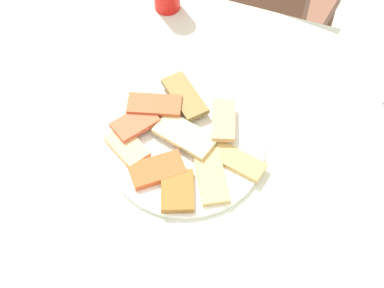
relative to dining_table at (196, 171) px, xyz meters
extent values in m
plane|color=#ABABA7|center=(0.00, 0.00, -0.66)|extent=(6.00, 6.00, 0.00)
cube|color=silver|center=(0.00, 0.00, 0.06)|extent=(1.20, 0.95, 0.02)
cylinder|color=#55485A|center=(-0.54, 0.41, -0.31)|extent=(0.04, 0.04, 0.70)
cube|color=brown|center=(-0.07, 0.77, -0.22)|extent=(0.47, 0.47, 0.06)
cylinder|color=brown|center=(0.15, 0.94, -0.45)|extent=(0.03, 0.03, 0.41)
cylinder|color=brown|center=(-0.23, 0.99, -0.45)|extent=(0.03, 0.03, 0.41)
cylinder|color=brown|center=(0.09, 0.56, -0.45)|extent=(0.03, 0.03, 0.41)
cylinder|color=brown|center=(-0.28, 0.61, -0.45)|extent=(0.03, 0.03, 0.41)
cylinder|color=white|center=(-0.02, 0.00, 0.08)|extent=(0.33, 0.33, 0.01)
cube|color=beige|center=(-0.03, 0.01, 0.10)|extent=(0.14, 0.09, 0.01)
cube|color=#DF592A|center=(-0.06, -0.08, 0.09)|extent=(0.12, 0.12, 0.02)
cube|color=#DCB06B|center=(0.05, -0.05, 0.09)|extent=(0.11, 0.14, 0.01)
cube|color=olive|center=(-0.07, 0.11, 0.10)|extent=(0.13, 0.12, 0.01)
cube|color=#C45A35|center=(-0.12, 0.06, 0.11)|extent=(0.13, 0.09, 0.01)
cube|color=tan|center=(0.03, 0.08, 0.11)|extent=(0.08, 0.12, 0.01)
cube|color=#D85D3B|center=(-0.14, 0.01, 0.10)|extent=(0.10, 0.11, 0.01)
cube|color=tan|center=(0.09, 0.00, 0.09)|extent=(0.12, 0.07, 0.01)
cube|color=#9C6329|center=(0.00, -0.11, 0.09)|extent=(0.09, 0.11, 0.01)
cube|color=#E9B27A|center=(-0.14, -0.05, 0.09)|extent=(0.11, 0.09, 0.02)
camera|label=1|loc=(0.22, -0.62, 1.06)|focal=52.89mm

